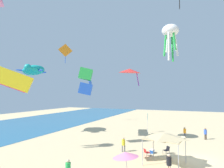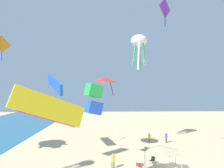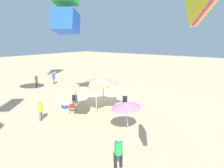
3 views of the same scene
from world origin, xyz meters
TOP-DOWN VIEW (x-y plane):
  - ground at (0.00, 0.00)m, footprint 120.00×120.00m
  - canopy_tent at (-2.14, 2.76)m, footprint 3.54×3.82m
  - beach_umbrella at (-6.49, 5.22)m, footprint 2.07×2.08m
  - folding_chair_right_of_tent at (1.07, 2.90)m, footprint 0.81×0.80m
  - folding_chair_left_of_tent at (-0.67, 4.83)m, footprint 0.81×0.80m
  - cooler_box at (0.69, 4.50)m, footprint 0.65×0.46m
  - banner_flag at (11.73, 7.35)m, footprint 0.36×0.06m
  - person_by_tent at (-4.38, 2.12)m, footprint 0.41×0.41m
  - person_kite_handler at (-8.63, 9.11)m, footprint 0.40×0.40m
  - person_far_stroller at (-0.13, 7.64)m, footprint 0.39×0.39m
  - person_near_umbrella at (9.96, 1.21)m, footprint 0.43×0.39m
  - person_watching_sky at (10.11, -1.65)m, footprint 0.41×0.41m
  - kite_octopus_white at (9.29, 2.97)m, footprint 2.65×2.65m
  - kite_parafoil_yellow at (-12.72, 11.04)m, footprint 2.23×3.00m
  - kite_diamond_orange at (15.82, 28.69)m, footprint 2.57×2.53m
  - kite_box_green at (-5.60, 9.48)m, footprint 1.64×1.73m
  - kite_turtle_teal at (3.30, 25.79)m, footprint 5.75×5.69m
  - kite_delta_red at (5.28, 8.55)m, footprint 4.71×4.71m
  - kite_parafoil_blue at (5.30, 15.56)m, footprint 4.85×3.19m

SIDE VIEW (x-z plane):
  - ground at x=0.00m, z-range -0.10..0.00m
  - cooler_box at x=0.69m, z-range 0.00..0.40m
  - folding_chair_right_of_tent at x=1.07m, z-range 0.06..0.88m
  - folding_chair_left_of_tent at x=-0.67m, z-range 0.06..0.88m
  - person_near_umbrella at x=9.96m, z-range 0.14..1.77m
  - person_far_stroller at x=-0.13m, z-range 0.14..1.79m
  - person_kite_handler at x=-8.63m, z-range 0.15..1.81m
  - person_watching_sky at x=10.11m, z-range 0.15..1.86m
  - person_by_tent at x=-4.38m, z-range 0.15..1.86m
  - beach_umbrella at x=-6.49m, z-range 0.76..3.01m
  - banner_flag at x=11.73m, z-range 0.35..3.74m
  - canopy_tent at x=-2.14m, z-range 1.18..4.11m
  - kite_parafoil_yellow at x=-12.72m, z-range 6.68..8.79m
  - kite_box_green at x=-5.60m, z-range 6.55..9.21m
  - kite_parafoil_blue at x=5.30m, z-range 7.86..11.16m
  - kite_delta_red at x=5.28m, z-range 8.85..11.61m
  - kite_turtle_teal at x=3.30m, z-range 9.87..12.16m
  - kite_octopus_white at x=9.29m, z-range 13.65..19.54m
  - kite_diamond_orange at x=15.82m, z-range 15.12..20.16m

